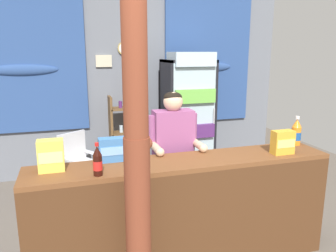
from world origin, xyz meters
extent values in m
plane|color=#665B51|center=(0.00, 1.21, 0.00)|extent=(7.87, 7.87, 0.00)
cube|color=slate|center=(0.00, 3.09, 1.38)|extent=(5.19, 0.12, 2.77)
cube|color=#2D4C89|center=(-1.47, 3.00, 1.76)|extent=(1.76, 0.04, 2.01)
ellipsoid|color=#2D4C89|center=(-1.47, 2.98, 1.66)|extent=(0.97, 0.10, 0.16)
cube|color=#2D4C89|center=(1.38, 3.00, 1.76)|extent=(1.48, 0.04, 2.01)
ellipsoid|color=#2D4C89|center=(1.38, 2.98, 1.66)|extent=(0.81, 0.10, 0.16)
cylinder|color=tan|center=(-0.01, 3.01, 1.96)|extent=(0.21, 0.03, 0.21)
cylinder|color=white|center=(-0.01, 2.99, 1.96)|extent=(0.18, 0.01, 0.18)
cube|color=beige|center=(-0.33, 3.01, 1.77)|extent=(0.24, 0.02, 0.18)
cube|color=brown|center=(0.05, 0.41, 0.98)|extent=(2.69, 0.46, 0.04)
cube|color=#4E2E18|center=(0.05, 0.20, 0.48)|extent=(2.69, 0.04, 0.96)
cube|color=#4E2E18|center=(-1.26, 0.41, 0.48)|extent=(0.08, 0.42, 0.96)
cube|color=#4E2E18|center=(1.35, 0.41, 0.48)|extent=(0.08, 0.42, 0.96)
cylinder|color=brown|center=(-0.46, 0.00, 0.67)|extent=(0.19, 0.19, 1.35)
cylinder|color=brown|center=(-0.46, 0.00, 2.02)|extent=(0.17, 0.17, 1.35)
ellipsoid|color=brown|center=(-0.37, 0.00, 1.29)|extent=(0.06, 0.05, 0.08)
cube|color=black|center=(0.86, 2.81, 0.90)|extent=(0.72, 0.04, 1.80)
cube|color=black|center=(0.52, 2.53, 0.90)|extent=(0.04, 0.59, 1.80)
cube|color=black|center=(1.20, 2.53, 0.90)|extent=(0.04, 0.59, 1.80)
cube|color=black|center=(0.86, 2.53, 1.78)|extent=(0.72, 0.59, 0.04)
cube|color=black|center=(0.86, 2.53, 0.04)|extent=(0.72, 0.59, 0.08)
cube|color=silver|center=(0.86, 2.25, 0.95)|extent=(0.66, 0.02, 1.64)
cylinder|color=#B7B7BC|center=(1.16, 2.22, 0.90)|extent=(0.02, 0.02, 0.40)
cube|color=silver|center=(0.86, 2.53, 0.67)|extent=(0.64, 0.51, 0.02)
cube|color=#56286B|center=(0.86, 2.42, 0.78)|extent=(0.60, 0.47, 0.20)
cube|color=silver|center=(0.86, 2.53, 1.18)|extent=(0.64, 0.51, 0.02)
cube|color=#75C64C|center=(0.86, 2.42, 1.29)|extent=(0.60, 0.47, 0.20)
cube|color=silver|center=(0.86, 2.53, 1.70)|extent=(0.64, 0.51, 0.02)
cube|color=silver|center=(0.86, 2.42, 1.81)|extent=(0.60, 0.47, 0.20)
cube|color=brown|center=(-0.29, 2.74, 0.63)|extent=(0.04, 0.28, 1.27)
cube|color=brown|center=(0.15, 2.74, 0.63)|extent=(0.04, 0.28, 1.27)
cube|color=brown|center=(-0.07, 2.74, 1.08)|extent=(0.44, 0.28, 0.02)
cylinder|color=#56286B|center=(-0.14, 2.74, 1.14)|extent=(0.05, 0.05, 0.10)
cylinder|color=#56286B|center=(-0.01, 2.74, 1.16)|extent=(0.05, 0.05, 0.15)
cube|color=brown|center=(-0.07, 2.74, 0.70)|extent=(0.44, 0.28, 0.02)
cylinder|color=silver|center=(-0.14, 2.74, 0.76)|extent=(0.05, 0.05, 0.11)
cylinder|color=brown|center=(-0.01, 2.74, 0.78)|extent=(0.06, 0.06, 0.15)
cube|color=brown|center=(-0.07, 2.74, 0.32)|extent=(0.44, 0.28, 0.02)
cylinder|color=silver|center=(-0.14, 2.74, 0.38)|extent=(0.05, 0.05, 0.11)
cylinder|color=orange|center=(-0.01, 2.74, 0.40)|extent=(0.06, 0.06, 0.14)
cube|color=silver|center=(-0.76, 2.15, 0.44)|extent=(0.61, 0.61, 0.04)
cube|color=silver|center=(-0.88, 2.32, 0.66)|extent=(0.37, 0.27, 0.40)
cylinder|color=silver|center=(-0.81, 1.89, 0.22)|extent=(0.04, 0.04, 0.44)
cylinder|color=silver|center=(-0.50, 2.11, 0.22)|extent=(0.04, 0.04, 0.44)
cylinder|color=silver|center=(-1.03, 2.20, 0.22)|extent=(0.04, 0.04, 0.44)
cylinder|color=silver|center=(-0.71, 2.42, 0.22)|extent=(0.04, 0.04, 0.44)
cube|color=silver|center=(-0.93, 2.04, 0.56)|extent=(0.26, 0.35, 0.03)
cube|color=silver|center=(-0.60, 2.27, 0.56)|extent=(0.26, 0.35, 0.03)
cylinder|color=#28282D|center=(0.00, 0.85, 0.43)|extent=(0.11, 0.11, 0.86)
cylinder|color=#28282D|center=(0.17, 0.85, 0.43)|extent=(0.11, 0.11, 0.86)
cube|color=#934C7F|center=(0.08, 0.85, 1.11)|extent=(0.39, 0.20, 0.51)
sphere|color=#DBB28E|center=(0.08, 0.85, 1.45)|extent=(0.19, 0.19, 0.19)
ellipsoid|color=black|center=(0.08, 0.86, 1.49)|extent=(0.18, 0.18, 0.10)
cylinder|color=#934C7F|center=(-0.13, 0.85, 1.18)|extent=(0.08, 0.08, 0.28)
cylinder|color=#DBB28E|center=(-0.13, 0.70, 1.04)|extent=(0.07, 0.26, 0.07)
sphere|color=#DBB28E|center=(-0.13, 0.57, 1.04)|extent=(0.08, 0.08, 0.08)
cylinder|color=#934C7F|center=(0.30, 0.85, 1.18)|extent=(0.08, 0.08, 0.28)
cylinder|color=#DBB28E|center=(0.30, 0.70, 1.04)|extent=(0.07, 0.26, 0.07)
sphere|color=#DBB28E|center=(0.30, 0.57, 1.04)|extent=(0.08, 0.08, 0.08)
cylinder|color=orange|center=(1.30, 0.54, 1.09)|extent=(0.09, 0.09, 0.18)
cone|color=orange|center=(1.30, 0.54, 1.22)|extent=(0.09, 0.09, 0.08)
cylinder|color=white|center=(1.30, 0.54, 1.28)|extent=(0.04, 0.04, 0.03)
cylinder|color=#194C99|center=(1.30, 0.54, 1.09)|extent=(0.10, 0.10, 0.08)
cylinder|color=black|center=(-0.71, 0.26, 1.08)|extent=(0.07, 0.07, 0.16)
cone|color=black|center=(-0.71, 0.26, 1.20)|extent=(0.07, 0.07, 0.07)
cylinder|color=red|center=(-0.71, 0.26, 1.24)|extent=(0.03, 0.03, 0.03)
cylinder|color=red|center=(-0.71, 0.26, 1.08)|extent=(0.07, 0.07, 0.07)
cube|color=gold|center=(0.98, 0.32, 1.11)|extent=(0.20, 0.10, 0.22)
cube|color=#FFE26D|center=(0.98, 0.27, 1.11)|extent=(0.18, 0.00, 0.08)
cube|color=#3D75B7|center=(-0.56, 0.57, 1.10)|extent=(0.23, 0.10, 0.21)
cube|color=#7CB5F7|center=(-0.56, 0.51, 1.10)|extent=(0.20, 0.00, 0.07)
cube|color=#EAD14C|center=(-1.05, 0.47, 1.12)|extent=(0.20, 0.13, 0.25)
cube|color=#FFFF8C|center=(-1.05, 0.40, 1.12)|extent=(0.18, 0.00, 0.09)
camera|label=1|loc=(-0.90, -2.23, 1.94)|focal=35.89mm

